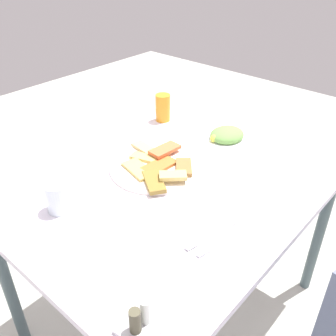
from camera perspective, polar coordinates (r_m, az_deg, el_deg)
ground_plane at (r=1.81m, az=0.99°, el=-20.64°), size 6.00×6.00×0.00m
dining_table at (r=1.35m, az=1.24°, el=-4.36°), size 1.15×0.88×0.71m
pide_platter at (r=1.36m, az=-1.74°, el=0.27°), size 0.34×0.34×0.04m
salad_plate_greens at (r=1.57m, az=8.87°, el=4.80°), size 0.20×0.20×0.06m
soda_can at (r=1.71m, az=-0.78°, el=9.12°), size 0.09×0.09×0.12m
drinking_glass at (r=1.20m, az=-16.36°, el=-4.28°), size 0.07×0.07×0.10m
paper_napkin at (r=1.09m, az=7.37°, el=-10.58°), size 0.13×0.13×0.00m
fork at (r=1.09m, az=6.60°, el=-10.01°), size 0.19×0.05×0.00m
spoon at (r=1.08m, az=8.18°, el=-10.84°), size 0.18×0.04×0.00m
condiment_caddy at (r=0.88m, az=-4.14°, el=-22.18°), size 0.10×0.10×0.08m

